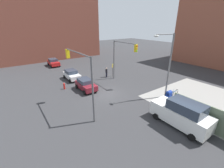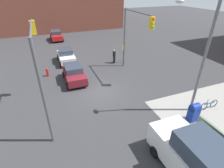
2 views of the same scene
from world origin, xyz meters
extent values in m
plane|color=#333335|center=(0.00, 0.00, 0.00)|extent=(120.00, 120.00, 0.00)
cylinder|color=#59595B|center=(-4.50, 4.50, 3.25)|extent=(0.18, 0.18, 6.50)
cylinder|color=#59595B|center=(-1.98, 4.50, 6.38)|extent=(5.04, 0.12, 0.12)
cube|color=yellow|center=(0.54, 4.50, 5.85)|extent=(0.32, 0.36, 1.00)
sphere|color=red|center=(0.72, 4.50, 6.17)|extent=(0.18, 0.18, 0.18)
sphere|color=orange|center=(0.72, 4.50, 5.85)|extent=(0.18, 0.18, 0.18)
sphere|color=green|center=(0.72, 4.50, 5.53)|extent=(0.18, 0.18, 0.18)
cylinder|color=#59595B|center=(4.50, -4.50, 3.25)|extent=(0.18, 0.18, 6.50)
cylinder|color=#59595B|center=(1.71, -4.50, 6.38)|extent=(5.59, 0.12, 0.12)
cube|color=yellow|center=(-1.09, -4.50, 5.85)|extent=(0.32, 0.36, 1.00)
sphere|color=red|center=(-1.27, -4.50, 6.17)|extent=(0.18, 0.18, 0.18)
sphere|color=orange|center=(-1.27, -4.50, 5.85)|extent=(0.18, 0.18, 0.18)
sphere|color=green|center=(-1.27, -4.50, 5.53)|extent=(0.18, 0.18, 0.18)
cylinder|color=slate|center=(5.20, 5.80, 4.00)|extent=(0.20, 0.20, 8.00)
ellipsoid|color=silver|center=(4.56, 3.49, 7.75)|extent=(0.56, 0.36, 0.24)
cylinder|color=#4C4C4C|center=(-5.40, 4.85, 1.20)|extent=(0.08, 0.08, 2.40)
cube|color=yellow|center=(-5.40, 4.85, 2.05)|extent=(0.48, 0.48, 0.64)
cube|color=navy|center=(6.20, 5.00, 0.57)|extent=(0.56, 0.64, 1.15)
cylinder|color=navy|center=(6.20, 5.00, 1.15)|extent=(0.56, 0.64, 0.56)
cylinder|color=red|center=(-5.00, -4.20, 0.40)|extent=(0.26, 0.26, 0.80)
sphere|color=red|center=(-5.00, -4.20, 0.82)|extent=(0.24, 0.24, 0.24)
cube|color=white|center=(-8.23, -1.69, 0.70)|extent=(3.89, 1.80, 0.75)
cube|color=#2D3847|center=(-8.54, -1.69, 1.35)|extent=(2.18, 1.58, 0.55)
cylinder|color=black|center=(-6.91, -0.79, 0.32)|extent=(0.64, 0.22, 0.64)
cylinder|color=black|center=(-6.91, -2.59, 0.32)|extent=(0.64, 0.22, 0.64)
cylinder|color=black|center=(-9.55, -0.79, 0.32)|extent=(0.64, 0.22, 0.64)
cylinder|color=black|center=(-9.55, -2.59, 0.32)|extent=(0.64, 0.22, 0.64)
cube|color=maroon|center=(-2.79, -1.74, 0.70)|extent=(3.85, 1.80, 0.75)
cube|color=#2D3847|center=(-3.10, -1.74, 1.35)|extent=(2.16, 1.58, 0.55)
cylinder|color=black|center=(-1.48, -0.84, 0.32)|extent=(0.64, 0.22, 0.64)
cylinder|color=black|center=(-1.48, -2.64, 0.32)|extent=(0.64, 0.22, 0.64)
cylinder|color=black|center=(-4.10, -0.84, 0.32)|extent=(0.64, 0.22, 0.64)
cylinder|color=black|center=(-4.10, -2.64, 0.32)|extent=(0.64, 0.22, 0.64)
cube|color=#B21919|center=(-19.07, -1.75, 0.70)|extent=(3.92, 1.80, 0.75)
cube|color=#2D3847|center=(-19.38, -1.75, 1.35)|extent=(2.20, 1.58, 0.55)
cylinder|color=black|center=(-17.73, -0.85, 0.32)|extent=(0.64, 0.22, 0.64)
cylinder|color=black|center=(-17.73, -2.65, 0.32)|extent=(0.64, 0.22, 0.64)
cylinder|color=black|center=(-20.40, -0.85, 0.32)|extent=(0.64, 0.22, 0.64)
cylinder|color=black|center=(-20.40, -2.65, 0.32)|extent=(0.64, 0.22, 0.64)
cube|color=white|center=(9.62, 1.80, 1.02)|extent=(5.40, 2.10, 1.40)
cube|color=#2D3847|center=(10.05, 1.80, 2.17)|extent=(3.02, 1.85, 0.90)
cylinder|color=black|center=(7.78, 0.75, 0.32)|extent=(0.64, 0.22, 0.64)
cylinder|color=black|center=(7.78, 2.85, 0.32)|extent=(0.64, 0.22, 0.64)
cylinder|color=black|center=(-5.80, 3.80, 1.16)|extent=(0.36, 0.36, 0.66)
sphere|color=tan|center=(-5.80, 3.80, 1.60)|extent=(0.22, 0.22, 0.22)
cylinder|color=#1E1E2D|center=(-5.80, 3.80, 0.41)|extent=(0.28, 0.28, 0.83)
torus|color=black|center=(5.60, 7.72, 0.33)|extent=(0.05, 0.71, 0.71)
torus|color=black|center=(5.60, 6.68, 0.33)|extent=(0.05, 0.71, 0.71)
cube|color=#1E5999|center=(5.60, 7.20, 0.51)|extent=(0.04, 1.04, 0.08)
cylinder|color=#1E5999|center=(5.60, 6.92, 0.75)|extent=(0.04, 0.04, 0.40)
camera|label=1|loc=(15.56, -10.26, 9.02)|focal=24.00mm
camera|label=2|loc=(13.12, -3.93, 8.53)|focal=28.00mm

